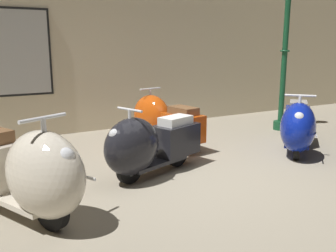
# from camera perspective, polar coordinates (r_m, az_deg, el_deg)

# --- Properties ---
(ground_plane) EXTENTS (60.00, 60.00, 0.00)m
(ground_plane) POSITION_cam_1_polar(r_m,az_deg,el_deg) (4.99, 6.67, -8.35)
(ground_plane) COLOR gray
(showroom_back_wall) EXTENTS (18.00, 0.24, 3.93)m
(showroom_back_wall) POSITION_cam_1_polar(r_m,az_deg,el_deg) (7.96, -9.16, 13.68)
(showroom_back_wall) COLOR beige
(showroom_back_wall) RESTS_ON ground
(scooter_0) EXTENTS (1.25, 1.87, 1.12)m
(scooter_0) POSITION_cam_1_polar(r_m,az_deg,el_deg) (4.00, -20.76, -6.62)
(scooter_0) COLOR black
(scooter_0) RESTS_ON ground
(scooter_1) EXTENTS (1.66, 0.95, 0.98)m
(scooter_1) POSITION_cam_1_polar(r_m,az_deg,el_deg) (4.97, -3.30, -2.94)
(scooter_1) COLOR black
(scooter_1) RESTS_ON ground
(scooter_2) EXTENTS (0.74, 1.69, 1.00)m
(scooter_2) POSITION_cam_1_polar(r_m,az_deg,el_deg) (6.58, -1.15, 0.93)
(scooter_2) COLOR black
(scooter_2) RESTS_ON ground
(scooter_3) EXTENTS (1.55, 1.47, 1.02)m
(scooter_3) POSITION_cam_1_polar(r_m,az_deg,el_deg) (6.40, 19.18, -0.01)
(scooter_3) COLOR black
(scooter_3) RESTS_ON ground
(lamppost) EXTENTS (0.28, 0.28, 3.09)m
(lamppost) POSITION_cam_1_polar(r_m,az_deg,el_deg) (8.05, 17.45, 11.28)
(lamppost) COLOR #144728
(lamppost) RESTS_ON ground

